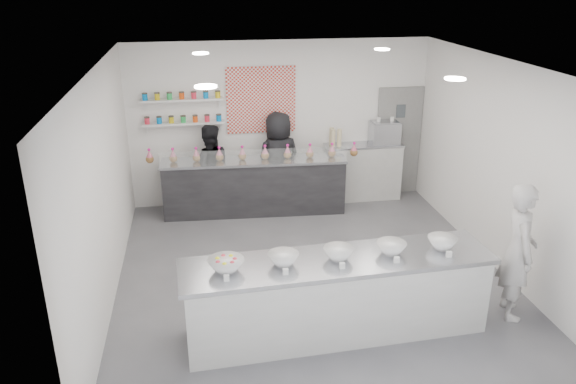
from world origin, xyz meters
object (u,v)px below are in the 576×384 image
Objects in this scene: espresso_ledge at (362,171)px; staff_right at (279,160)px; prep_counter at (337,296)px; espresso_machine at (385,133)px; woman_prep at (518,251)px; back_bar at (254,186)px; staff_left at (210,168)px.

staff_right is at bearing -176.26° from espresso_ledge.
espresso_ledge is 1.67m from staff_right.
prep_counter is 4.08m from staff_right.
woman_prep reaches higher than espresso_machine.
back_bar is 6.15× the size of espresso_machine.
staff_right is at bearing -176.99° from espresso_machine.
espresso_machine is (2.51, 0.36, 0.78)m from back_bar.
staff_left reaches higher than prep_counter.
staff_left is (-0.78, 0.25, 0.30)m from back_bar.
back_bar is 2.14m from espresso_ledge.
espresso_machine is at bearing 0.00° from espresso_ledge.
back_bar is at bearing -170.41° from espresso_ledge.
prep_counter is 2.07× the size of woman_prep.
espresso_machine is 2.07m from staff_right.
espresso_ledge is 0.91× the size of staff_left.
prep_counter is 4.66m from espresso_machine.
espresso_ledge is 0.84m from espresso_machine.
staff_left is (-3.29, -0.11, -0.48)m from espresso_machine.
prep_counter is 4.44m from espresso_ledge.
espresso_ledge is at bearing 167.47° from staff_right.
prep_counter is at bearing 106.47° from woman_prep.
staff_left reaches higher than espresso_machine.
prep_counter is 2.34m from woman_prep.
espresso_ledge is at bearing 180.00° from espresso_machine.
espresso_ledge is at bearing 12.75° from back_bar.
woman_prep is (2.30, 0.04, 0.39)m from prep_counter.
prep_counter is 2.06× the size of staff_right.
espresso_machine is at bearing 11.26° from back_bar.
back_bar is 0.67m from staff_right.
staff_left is at bearing -178.14° from espresso_machine.
woman_prep is (2.88, -3.77, 0.38)m from back_bar.
woman_prep reaches higher than prep_counter.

